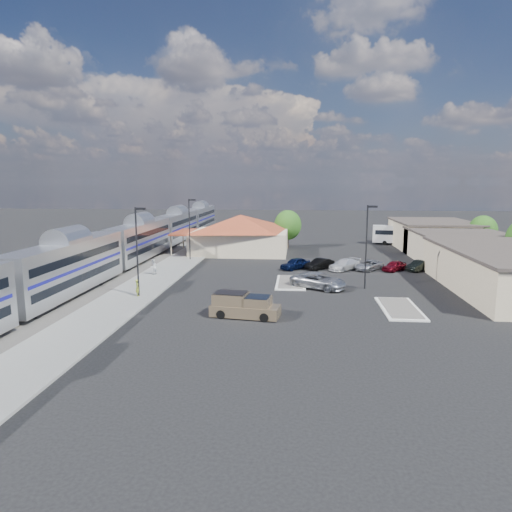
# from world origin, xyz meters

# --- Properties ---
(ground) EXTENTS (280.00, 280.00, 0.00)m
(ground) POSITION_xyz_m (0.00, 0.00, 0.00)
(ground) COLOR black
(ground) RESTS_ON ground
(railbed) EXTENTS (16.00, 100.00, 0.12)m
(railbed) POSITION_xyz_m (-21.00, 8.00, 0.06)
(railbed) COLOR #4C4944
(railbed) RESTS_ON ground
(platform) EXTENTS (5.50, 92.00, 0.18)m
(platform) POSITION_xyz_m (-12.00, 6.00, 0.09)
(platform) COLOR gray
(platform) RESTS_ON ground
(passenger_train) EXTENTS (3.00, 104.00, 5.55)m
(passenger_train) POSITION_xyz_m (-18.00, 14.83, 2.87)
(passenger_train) COLOR silver
(passenger_train) RESTS_ON ground
(freight_cars) EXTENTS (2.80, 46.00, 4.00)m
(freight_cars) POSITION_xyz_m (-24.00, 7.26, 1.93)
(freight_cars) COLOR black
(freight_cars) RESTS_ON ground
(station_depot) EXTENTS (18.35, 12.24, 6.20)m
(station_depot) POSITION_xyz_m (-4.56, 24.00, 3.13)
(station_depot) COLOR #C7B491
(station_depot) RESTS_ON ground
(buildings_east) EXTENTS (14.40, 51.40, 4.80)m
(buildings_east) POSITION_xyz_m (28.00, 14.28, 2.27)
(buildings_east) COLOR #C6B28C
(buildings_east) RESTS_ON ground
(traffic_island_south) EXTENTS (3.30, 7.50, 0.21)m
(traffic_island_south) POSITION_xyz_m (4.00, 2.00, 0.10)
(traffic_island_south) COLOR silver
(traffic_island_south) RESTS_ON ground
(traffic_island_north) EXTENTS (3.30, 7.50, 0.21)m
(traffic_island_north) POSITION_xyz_m (14.00, -8.00, 0.10)
(traffic_island_north) COLOR silver
(traffic_island_north) RESTS_ON ground
(lamp_plat_s) EXTENTS (1.08, 0.25, 9.00)m
(lamp_plat_s) POSITION_xyz_m (-10.90, -6.00, 5.34)
(lamp_plat_s) COLOR black
(lamp_plat_s) RESTS_ON ground
(lamp_plat_n) EXTENTS (1.08, 0.25, 9.00)m
(lamp_plat_n) POSITION_xyz_m (-10.90, 16.00, 5.34)
(lamp_plat_n) COLOR black
(lamp_plat_n) RESTS_ON ground
(lamp_lot) EXTENTS (1.08, 0.25, 9.00)m
(lamp_lot) POSITION_xyz_m (12.10, 0.00, 5.34)
(lamp_lot) COLOR black
(lamp_lot) RESTS_ON ground
(tree_east_c) EXTENTS (4.41, 4.41, 6.21)m
(tree_east_c) POSITION_xyz_m (34.00, 26.00, 3.76)
(tree_east_c) COLOR #382314
(tree_east_c) RESTS_ON ground
(tree_depot) EXTENTS (4.71, 4.71, 6.63)m
(tree_depot) POSITION_xyz_m (3.00, 30.00, 4.02)
(tree_depot) COLOR #382314
(tree_depot) RESTS_ON ground
(pickup_truck) EXTENTS (6.10, 2.98, 2.02)m
(pickup_truck) POSITION_xyz_m (0.33, -11.62, 0.96)
(pickup_truck) COLOR #927A59
(pickup_truck) RESTS_ON ground
(suv) EXTENTS (6.75, 5.62, 1.71)m
(suv) POSITION_xyz_m (7.03, -0.35, 0.86)
(suv) COLOR #B0B3B8
(suv) RESTS_ON ground
(coach_bus) EXTENTS (11.08, 4.15, 3.48)m
(coach_bus) POSITION_xyz_m (24.00, 36.00, 2.00)
(coach_bus) COLOR white
(coach_bus) RESTS_ON ground
(person_a) EXTENTS (0.61, 0.72, 1.66)m
(person_a) POSITION_xyz_m (-11.12, -5.97, 1.01)
(person_a) COLOR #D4DE45
(person_a) RESTS_ON platform
(person_b) EXTENTS (1.01, 1.11, 1.87)m
(person_b) POSITION_xyz_m (-12.88, 4.59, 1.11)
(person_b) COLOR white
(person_b) RESTS_ON platform
(parked_car_a) EXTENTS (4.40, 4.40, 1.51)m
(parked_car_a) POSITION_xyz_m (4.46, 10.47, 0.76)
(parked_car_a) COLOR #0C163C
(parked_car_a) RESTS_ON ground
(parked_car_b) EXTENTS (4.13, 4.07, 1.42)m
(parked_car_b) POSITION_xyz_m (7.66, 10.77, 0.71)
(parked_car_b) COLOR black
(parked_car_b) RESTS_ON ground
(parked_car_c) EXTENTS (4.90, 5.07, 1.46)m
(parked_car_c) POSITION_xyz_m (10.86, 10.47, 0.73)
(parked_car_c) COLOR white
(parked_car_c) RESTS_ON ground
(parked_car_d) EXTENTS (4.63, 4.87, 1.28)m
(parked_car_d) POSITION_xyz_m (14.06, 10.77, 0.64)
(parked_car_d) COLOR #9A9DA2
(parked_car_d) RESTS_ON ground
(parked_car_e) EXTENTS (3.84, 3.93, 1.34)m
(parked_car_e) POSITION_xyz_m (17.26, 10.47, 0.67)
(parked_car_e) COLOR maroon
(parked_car_e) RESTS_ON ground
(parked_car_f) EXTENTS (4.01, 3.86, 1.36)m
(parked_car_f) POSITION_xyz_m (20.46, 10.77, 0.68)
(parked_car_f) COLOR black
(parked_car_f) RESTS_ON ground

